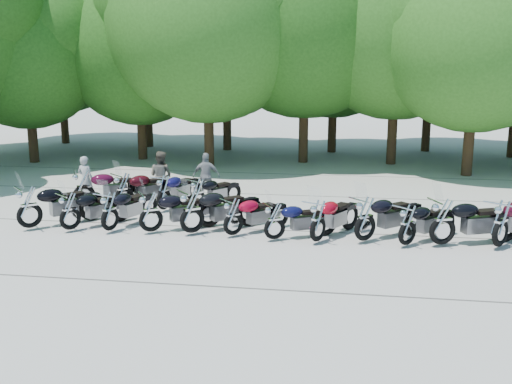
# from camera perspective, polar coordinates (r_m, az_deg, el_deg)

# --- Properties ---
(ground) EXTENTS (90.00, 90.00, 0.00)m
(ground) POSITION_cam_1_polar(r_m,az_deg,el_deg) (15.82, -0.80, -5.07)
(ground) COLOR #A49D94
(ground) RESTS_ON ground
(tree_1) EXTENTS (6.97, 6.97, 8.55)m
(tree_1) POSITION_cam_1_polar(r_m,az_deg,el_deg) (29.85, -21.08, 12.30)
(tree_1) COLOR #3A2614
(tree_1) RESTS_ON ground
(tree_2) EXTENTS (7.31, 7.31, 8.97)m
(tree_2) POSITION_cam_1_polar(r_m,az_deg,el_deg) (29.36, -11.14, 13.38)
(tree_2) COLOR #3A2614
(tree_2) RESTS_ON ground
(tree_3) EXTENTS (8.70, 8.70, 10.67)m
(tree_3) POSITION_cam_1_polar(r_m,az_deg,el_deg) (26.83, -4.69, 15.82)
(tree_3) COLOR #3A2614
(tree_3) RESTS_ON ground
(tree_4) EXTENTS (9.13, 9.13, 11.20)m
(tree_4) POSITION_cam_1_polar(r_m,az_deg,el_deg) (28.08, 4.73, 16.32)
(tree_4) COLOR #3A2614
(tree_4) RESTS_ON ground
(tree_5) EXTENTS (9.04, 9.04, 11.10)m
(tree_5) POSITION_cam_1_polar(r_m,az_deg,el_deg) (28.22, 13.37, 15.89)
(tree_5) COLOR #3A2614
(tree_5) RESTS_ON ground
(tree_6) EXTENTS (8.00, 8.00, 9.82)m
(tree_6) POSITION_cam_1_polar(r_m,az_deg,el_deg) (26.22, 20.33, 14.07)
(tree_6) COLOR #3A2614
(tree_6) RESTS_ON ground
(tree_9) EXTENTS (7.59, 7.59, 9.32)m
(tree_9) POSITION_cam_1_polar(r_m,az_deg,el_deg) (36.17, -18.25, 13.14)
(tree_9) COLOR #3A2614
(tree_9) RESTS_ON ground
(tree_10) EXTENTS (7.78, 7.78, 9.55)m
(tree_10) POSITION_cam_1_polar(r_m,az_deg,el_deg) (33.61, -10.49, 13.87)
(tree_10) COLOR #3A2614
(tree_10) RESTS_ON ground
(tree_11) EXTENTS (7.56, 7.56, 9.28)m
(tree_11) POSITION_cam_1_polar(r_m,az_deg,el_deg) (31.91, -2.85, 13.85)
(tree_11) COLOR #3A2614
(tree_11) RESTS_ON ground
(tree_12) EXTENTS (7.88, 7.88, 9.67)m
(tree_12) POSITION_cam_1_polar(r_m,az_deg,el_deg) (31.36, 7.50, 14.20)
(tree_12) COLOR #3A2614
(tree_12) RESTS_ON ground
(tree_13) EXTENTS (8.31, 8.31, 10.20)m
(tree_13) POSITION_cam_1_polar(r_m,az_deg,el_deg) (32.65, 16.44, 14.29)
(tree_13) COLOR #3A2614
(tree_13) RESTS_ON ground
(motorcycle_0) EXTENTS (2.35, 2.34, 1.44)m
(motorcycle_0) POSITION_cam_1_polar(r_m,az_deg,el_deg) (18.15, -20.81, -1.24)
(motorcycle_0) COLOR black
(motorcycle_0) RESTS_ON ground
(motorcycle_1) EXTENTS (1.93, 2.19, 1.27)m
(motorcycle_1) POSITION_cam_1_polar(r_m,az_deg,el_deg) (17.63, -17.32, -1.65)
(motorcycle_1) COLOR black
(motorcycle_1) RESTS_ON ground
(motorcycle_2) EXTENTS (1.48, 2.41, 1.31)m
(motorcycle_2) POSITION_cam_1_polar(r_m,az_deg,el_deg) (17.25, -13.78, -1.68)
(motorcycle_2) COLOR black
(motorcycle_2) RESTS_ON ground
(motorcycle_3) EXTENTS (2.39, 1.89, 1.34)m
(motorcycle_3) POSITION_cam_1_polar(r_m,az_deg,el_deg) (16.87, -10.00, -1.76)
(motorcycle_3) COLOR black
(motorcycle_3) RESTS_ON ground
(motorcycle_4) EXTENTS (2.48, 2.23, 1.45)m
(motorcycle_4) POSITION_cam_1_polar(r_m,az_deg,el_deg) (16.57, -6.12, -1.71)
(motorcycle_4) COLOR black
(motorcycle_4) RESTS_ON ground
(motorcycle_5) EXTENTS (2.02, 1.98, 1.23)m
(motorcycle_5) POSITION_cam_1_polar(r_m,az_deg,el_deg) (16.34, -2.19, -2.25)
(motorcycle_5) COLOR maroon
(motorcycle_5) RESTS_ON ground
(motorcycle_6) EXTENTS (2.15, 1.57, 1.19)m
(motorcycle_6) POSITION_cam_1_polar(r_m,az_deg,el_deg) (15.97, 1.79, -2.68)
(motorcycle_6) COLOR #0B0D34
(motorcycle_6) RESTS_ON ground
(motorcycle_7) EXTENTS (1.79, 2.39, 1.33)m
(motorcycle_7) POSITION_cam_1_polar(r_m,az_deg,el_deg) (15.84, 5.92, -2.61)
(motorcycle_7) COLOR maroon
(motorcycle_7) RESTS_ON ground
(motorcycle_8) EXTENTS (2.36, 2.25, 1.41)m
(motorcycle_8) POSITION_cam_1_polar(r_m,az_deg,el_deg) (16.04, 10.38, -2.39)
(motorcycle_8) COLOR black
(motorcycle_8) RESTS_ON ground
(motorcycle_9) EXTENTS (2.06, 2.08, 1.27)m
(motorcycle_9) POSITION_cam_1_polar(r_m,az_deg,el_deg) (15.95, 14.25, -2.94)
(motorcycle_9) COLOR black
(motorcycle_9) RESTS_ON ground
(motorcycle_10) EXTENTS (2.67, 1.67, 1.45)m
(motorcycle_10) POSITION_cam_1_polar(r_m,az_deg,el_deg) (16.18, 17.39, -2.58)
(motorcycle_10) COLOR black
(motorcycle_10) RESTS_ON ground
(motorcycle_11) EXTENTS (2.20, 2.48, 1.44)m
(motorcycle_11) POSITION_cam_1_polar(r_m,az_deg,el_deg) (16.52, 22.31, -2.66)
(motorcycle_11) COLOR #330714
(motorcycle_11) RESTS_ON ground
(motorcycle_12) EXTENTS (2.60, 1.79, 1.42)m
(motorcycle_12) POSITION_cam_1_polar(r_m,az_deg,el_deg) (20.24, -16.08, 0.45)
(motorcycle_12) COLOR #3D081E
(motorcycle_12) RESTS_ON ground
(motorcycle_13) EXTENTS (2.16, 2.34, 1.38)m
(motorcycle_13) POSITION_cam_1_polar(r_m,az_deg,el_deg) (19.64, -12.48, 0.23)
(motorcycle_13) COLOR #33070E
(motorcycle_13) RESTS_ON ground
(motorcycle_14) EXTENTS (1.47, 2.43, 1.31)m
(motorcycle_14) POSITION_cam_1_polar(r_m,az_deg,el_deg) (19.30, -8.78, 0.06)
(motorcycle_14) COLOR #110E40
(motorcycle_14) RESTS_ON ground
(motorcycle_15) EXTENTS (1.76, 2.09, 1.19)m
(motorcycle_15) POSITION_cam_1_polar(r_m,az_deg,el_deg) (19.18, -5.54, -0.11)
(motorcycle_15) COLOR black
(motorcycle_15) RESTS_ON ground
(rider_0) EXTENTS (0.65, 0.49, 1.59)m
(rider_0) POSITION_cam_1_polar(r_m,az_deg,el_deg) (21.12, -15.92, 1.19)
(rider_0) COLOR #959598
(rider_0) RESTS_ON ground
(rider_1) EXTENTS (1.00, 0.88, 1.73)m
(rider_1) POSITION_cam_1_polar(r_m,az_deg,el_deg) (20.73, -9.05, 1.51)
(rider_1) COLOR brown
(rider_1) RESTS_ON ground
(rider_2) EXTENTS (0.98, 0.46, 1.62)m
(rider_2) POSITION_cam_1_polar(r_m,az_deg,el_deg) (20.83, -4.75, 1.53)
(rider_2) COLOR gray
(rider_2) RESTS_ON ground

